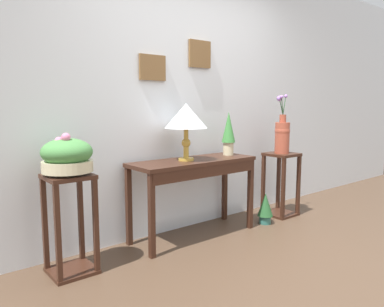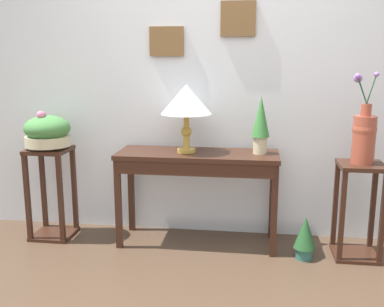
{
  "view_description": "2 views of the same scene",
  "coord_description": "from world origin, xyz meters",
  "views": [
    {
      "loc": [
        -2.28,
        -1.33,
        1.24
      ],
      "look_at": [
        -0.18,
        1.24,
        0.8
      ],
      "focal_mm": 34.43,
      "sensor_mm": 36.0,
      "label": 1
    },
    {
      "loc": [
        0.29,
        -2.09,
        1.46
      ],
      "look_at": [
        -0.18,
        1.31,
        0.72
      ],
      "focal_mm": 42.32,
      "sensor_mm": 36.0,
      "label": 2
    }
  ],
  "objects": [
    {
      "name": "pedestal_stand_right",
      "position": [
        1.06,
        1.19,
        0.36
      ],
      "size": [
        0.32,
        0.32,
        0.71
      ],
      "color": "#381E14",
      "rests_on": "ground"
    },
    {
      "name": "back_wall_with_art",
      "position": [
        -0.0,
        1.59,
        1.4
      ],
      "size": [
        9.0,
        0.13,
        2.8
      ],
      "color": "silver",
      "rests_on": "ground"
    },
    {
      "name": "pedestal_stand_left",
      "position": [
        -1.33,
        1.26,
        0.37
      ],
      "size": [
        0.32,
        0.32,
        0.75
      ],
      "color": "#381E14",
      "rests_on": "ground"
    },
    {
      "name": "potted_plant_on_console",
      "position": [
        0.34,
        1.31,
        0.98
      ],
      "size": [
        0.14,
        0.14,
        0.44
      ],
      "color": "beige",
      "rests_on": "console_table"
    },
    {
      "name": "table_lamp",
      "position": [
        -0.22,
        1.29,
        1.13
      ],
      "size": [
        0.39,
        0.39,
        0.52
      ],
      "color": "gold",
      "rests_on": "console_table"
    },
    {
      "name": "flower_vase_tall_right",
      "position": [
        1.06,
        1.19,
        0.93
      ],
      "size": [
        0.18,
        0.17,
        0.65
      ],
      "color": "#9E4733",
      "rests_on": "pedestal_stand_right"
    },
    {
      "name": "console_table",
      "position": [
        -0.13,
        1.26,
        0.64
      ],
      "size": [
        1.24,
        0.44,
        0.74
      ],
      "color": "#381E14",
      "rests_on": "ground"
    },
    {
      "name": "planter_bowl_wide_left",
      "position": [
        -1.33,
        1.26,
        0.88
      ],
      "size": [
        0.36,
        0.36,
        0.3
      ],
      "color": "beige",
      "rests_on": "pedestal_stand_left"
    },
    {
      "name": "potted_plant_floor",
      "position": [
        0.68,
        1.09,
        0.18
      ],
      "size": [
        0.16,
        0.16,
        0.33
      ],
      "color": "#2D665B",
      "rests_on": "ground"
    }
  ]
}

